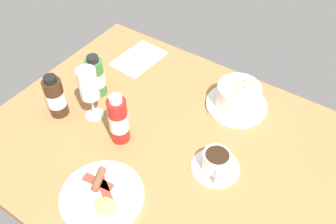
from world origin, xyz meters
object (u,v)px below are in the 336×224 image
at_px(porridge_bowl, 238,97).
at_px(sauce_bottle_green, 96,77).
at_px(cutlery_setting, 138,58).
at_px(wine_glass, 89,86).
at_px(coffee_cup, 215,164).
at_px(breakfast_plate, 102,196).
at_px(sauce_bottle_red, 119,120).
at_px(sauce_bottle_brown, 56,97).

bearing_deg(porridge_bowl, sauce_bottle_green, 25.88).
distance_m(cutlery_setting, wine_glass, 0.34).
distance_m(coffee_cup, wine_glass, 0.44).
xyz_separation_m(wine_glass, breakfast_plate, (-0.22, 0.22, -0.12)).
xyz_separation_m(sauce_bottle_green, sauce_bottle_red, (-0.19, 0.12, 0.01)).
relative_size(sauce_bottle_green, breakfast_plate, 0.69).
xyz_separation_m(coffee_cup, wine_glass, (0.43, 0.03, 0.10)).
height_order(sauce_bottle_green, breakfast_plate, sauce_bottle_green).
bearing_deg(breakfast_plate, sauce_bottle_red, -64.18).
xyz_separation_m(coffee_cup, breakfast_plate, (0.20, 0.25, -0.02)).
distance_m(wine_glass, breakfast_plate, 0.33).
bearing_deg(sauce_bottle_green, sauce_bottle_red, 149.17).
bearing_deg(sauce_bottle_brown, wine_glass, -151.99).
bearing_deg(wine_glass, sauce_bottle_green, -55.29).
height_order(wine_glass, sauce_bottle_green, wine_glass).
bearing_deg(sauce_bottle_green, breakfast_plate, 133.08).
xyz_separation_m(sauce_bottle_brown, sauce_bottle_red, (-0.23, -0.03, 0.01)).
bearing_deg(sauce_bottle_red, sauce_bottle_brown, 6.76).
relative_size(porridge_bowl, sauce_bottle_brown, 1.32).
height_order(porridge_bowl, sauce_bottle_green, sauce_bottle_green).
distance_m(coffee_cup, sauce_bottle_brown, 0.54).
relative_size(porridge_bowl, coffee_cup, 1.45).
distance_m(sauce_bottle_brown, breakfast_plate, 0.37).
xyz_separation_m(sauce_bottle_brown, breakfast_plate, (-0.33, 0.16, -0.06)).
relative_size(coffee_cup, sauce_bottle_green, 0.91).
distance_m(wine_glass, sauce_bottle_green, 0.12).
height_order(cutlery_setting, sauce_bottle_red, sauce_bottle_red).
distance_m(porridge_bowl, cutlery_setting, 0.43).
height_order(sauce_bottle_green, sauce_bottle_red, sauce_bottle_red).
xyz_separation_m(porridge_bowl, wine_glass, (0.36, 0.30, 0.08)).
distance_m(porridge_bowl, wine_glass, 0.47).
bearing_deg(cutlery_setting, breakfast_plate, 118.34).
distance_m(porridge_bowl, coffee_cup, 0.27).
bearing_deg(breakfast_plate, coffee_cup, -129.15).
bearing_deg(sauce_bottle_red, breakfast_plate, 115.82).
relative_size(porridge_bowl, breakfast_plate, 0.90).
height_order(cutlery_setting, sauce_bottle_green, sauce_bottle_green).
bearing_deg(porridge_bowl, wine_glass, 39.14).
xyz_separation_m(wine_glass, sauce_bottle_green, (0.06, -0.09, -0.06)).
distance_m(cutlery_setting, coffee_cup, 0.56).
xyz_separation_m(cutlery_setting, sauce_bottle_brown, (0.04, 0.37, 0.07)).
bearing_deg(porridge_bowl, sauce_bottle_brown, 36.94).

